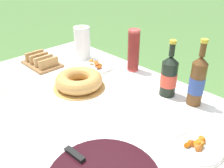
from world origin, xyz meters
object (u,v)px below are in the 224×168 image
Objects in this scene: paper_towel_roll at (82,43)px; bread_board at (42,62)px; bundt_cake at (79,81)px; juice_bottle_red at (169,76)px; cider_bottle_amber at (197,81)px; snack_plate_left at (98,66)px; snack_plate_right at (198,147)px; cup_stack at (134,51)px.

bread_board is at bearing -108.90° from paper_towel_roll.
paper_towel_roll reaches higher than bread_board.
juice_bottle_red is (0.39, 0.29, 0.07)m from bundt_cake.
cider_bottle_amber reaches higher than bread_board.
snack_plate_left is (-0.52, -0.04, -0.10)m from juice_bottle_red.
paper_towel_roll reaches higher than snack_plate_right.
paper_towel_roll is (-0.86, -0.03, -0.02)m from cider_bottle_amber.
paper_towel_roll is 0.87× the size of bread_board.
juice_bottle_red reaches higher than snack_plate_right.
bundt_cake is at bearing -98.20° from cup_stack.
juice_bottle_red reaches higher than bread_board.
cup_stack is at bearing 163.83° from juice_bottle_red.
cup_stack is at bearing 15.59° from paper_towel_roll.
bread_board is at bearing -140.27° from snack_plate_left.
bundt_cake is 0.72m from snack_plate_right.
cup_stack is 0.88× the size of juice_bottle_red.
cider_bottle_amber is at bearing 122.52° from snack_plate_right.
paper_towel_roll is at bearing 71.10° from bread_board.
cider_bottle_amber reaches higher than snack_plate_right.
snack_plate_left is at bearing 117.33° from bundt_cake.
cup_stack is 0.48m from cider_bottle_amber.
bundt_cake is at bearing -149.48° from cider_bottle_amber.
snack_plate_left is 0.87m from snack_plate_right.
bundt_cake is 0.87× the size of cider_bottle_amber.
cider_bottle_amber is 0.36m from snack_plate_right.
cup_stack is at bearing 37.27° from snack_plate_left.
cup_stack is at bearing 38.79° from bread_board.
cider_bottle_amber is 1.00m from bread_board.
cider_bottle_amber reaches higher than snack_plate_left.
snack_plate_right is at bearing 2.06° from bundt_cake.
snack_plate_right is (0.72, 0.03, -0.03)m from bundt_cake.
cup_stack is 0.35m from juice_bottle_red.
snack_plate_right is at bearing -14.75° from snack_plate_left.
juice_bottle_red is at bearing 4.88° from snack_plate_left.
bundt_cake is 0.49m from juice_bottle_red.
juice_bottle_red is 1.45× the size of snack_plate_left.
snack_plate_left is at bearing -174.30° from cider_bottle_amber.
paper_towel_roll is at bearing -179.20° from juice_bottle_red.
snack_plate_left is 0.80× the size of bread_board.
bundt_cake is 1.51× the size of snack_plate_right.
bread_board is (-0.80, -0.28, -0.09)m from juice_bottle_red.
paper_towel_roll is (-1.04, 0.26, 0.10)m from snack_plate_right.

